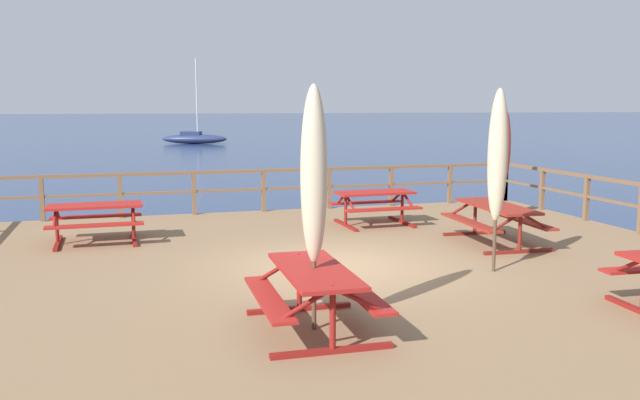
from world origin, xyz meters
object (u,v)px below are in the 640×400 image
Objects in this scene: picnic_table_mid_left at (374,201)px; patio_umbrella_short_mid at (504,149)px; patio_umbrella_tall_front at (314,176)px; picnic_table_front_right at (314,285)px; sailboat_distant at (194,138)px; picnic_table_back_right at (496,215)px; picnic_table_mid_centre at (95,215)px; patio_umbrella_short_front at (498,156)px.

picnic_table_mid_left is 3.57m from patio_umbrella_short_mid.
patio_umbrella_tall_front is at bearing -116.67° from picnic_table_mid_left.
sailboat_distant is (3.88, 54.17, -0.81)m from picnic_table_front_right.
patio_umbrella_short_mid is at bearing 56.59° from picnic_table_back_right.
picnic_table_back_right is 3.51m from patio_umbrella_short_mid.
picnic_table_front_right is at bearing -95.81° from patio_umbrella_tall_front.
patio_umbrella_short_front is (6.34, -4.26, 1.33)m from picnic_table_mid_centre.
patio_umbrella_short_front is 4.07m from patio_umbrella_tall_front.
picnic_table_mid_centre is at bearing 146.12° from patio_umbrella_short_front.
picnic_table_mid_centre is at bearing -177.05° from picnic_table_mid_left.
picnic_table_back_right is 1.25× the size of picnic_table_mid_centre.
picnic_table_front_right is (-4.82, -3.91, -0.01)m from picnic_table_back_right.
sailboat_distant reaches higher than picnic_table_mid_left.
sailboat_distant is at bearing 93.35° from patio_umbrella_short_mid.
picnic_table_front_right is 0.67× the size of patio_umbrella_tall_front.
picnic_table_front_right is 9.50m from patio_umbrella_short_mid.
picnic_table_mid_centre is at bearing 113.87° from picnic_table_front_right.
patio_umbrella_short_front is at bearing 27.99° from patio_umbrella_tall_front.
sailboat_distant reaches higher than patio_umbrella_short_mid.
picnic_table_mid_centre is 9.47m from patio_umbrella_short_mid.
patio_umbrella_short_front is at bearing -122.73° from patio_umbrella_short_mid.
patio_umbrella_short_mid reaches higher than picnic_table_front_right.
patio_umbrella_tall_front is at bearing -66.01° from picnic_table_mid_centre.
picnic_table_front_right is (-3.26, -6.51, 0.01)m from picnic_table_mid_left.
patio_umbrella_short_mid is at bearing 45.16° from picnic_table_front_right.
picnic_table_back_right is 3.03m from picnic_table_mid_left.
patio_umbrella_short_front is 52.27m from sailboat_distant.
patio_umbrella_short_front reaches higher than picnic_table_mid_left.
sailboat_distant is (-0.94, 50.26, -0.82)m from picnic_table_back_right.
patio_umbrella_short_front is (3.60, 1.94, 1.33)m from picnic_table_front_right.
picnic_table_front_right is at bearing -66.13° from picnic_table_mid_centre.
picnic_table_mid_centre is at bearing -97.86° from sailboat_distant.
patio_umbrella_short_mid is at bearing 2.99° from picnic_table_mid_centre.
picnic_table_back_right is 7.90m from picnic_table_mid_centre.
patio_umbrella_tall_front is 0.38× the size of sailboat_distant.
picnic_table_mid_left is 4.77m from patio_umbrella_short_front.
picnic_table_mid_left and picnic_table_mid_centre have the same top height.
picnic_table_mid_left and picnic_table_front_right have the same top height.
patio_umbrella_short_front is (-1.22, -1.97, 1.32)m from picnic_table_back_right.
patio_umbrella_short_front reaches higher than patio_umbrella_short_mid.
patio_umbrella_short_front is (0.34, -4.57, 1.33)m from picnic_table_mid_left.
patio_umbrella_short_front reaches higher than patio_umbrella_tall_front.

